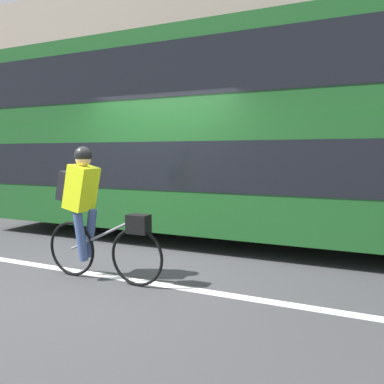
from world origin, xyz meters
name	(u,v)px	position (x,y,z in m)	size (l,w,h in m)	color
ground_plane	(109,273)	(0.00, 0.00, 0.00)	(80.00, 80.00, 0.00)	#38383A
road_center_line	(104,275)	(0.00, -0.10, 0.00)	(50.00, 0.14, 0.01)	silver
sidewalk_curb	(240,208)	(0.00, 6.01, 0.05)	(60.00, 2.52, 0.10)	gray
building_facade	(255,81)	(0.00, 7.42, 3.71)	(60.00, 0.30, 7.43)	gray
bus	(294,130)	(1.92, 2.55, 1.95)	(11.50, 2.56, 3.51)	black
cyclist_on_bike	(90,209)	(-0.07, -0.25, 0.88)	(1.66, 0.32, 1.64)	black
street_sign_post	(224,153)	(-0.43, 5.88, 1.58)	(0.36, 0.09, 2.65)	#59595B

